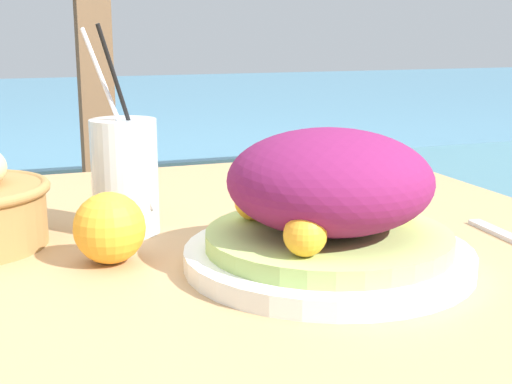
# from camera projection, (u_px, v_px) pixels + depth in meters

# --- Properties ---
(patio_table) EXTENTS (0.98, 0.91, 0.71)m
(patio_table) POSITION_uv_depth(u_px,v_px,m) (197.00, 320.00, 0.84)
(patio_table) COLOR tan
(patio_table) RESTS_ON ground_plane
(railing_fence) EXTENTS (2.80, 0.08, 1.13)m
(railing_fence) POSITION_uv_depth(u_px,v_px,m) (95.00, 78.00, 1.53)
(railing_fence) COLOR brown
(railing_fence) RESTS_ON ground_plane
(sea_backdrop) EXTENTS (12.00, 4.00, 0.55)m
(sea_backdrop) POSITION_uv_depth(u_px,v_px,m) (41.00, 152.00, 3.95)
(sea_backdrop) COLOR teal
(sea_backdrop) RESTS_ON ground_plane
(salad_plate) EXTENTS (0.30, 0.30, 0.14)m
(salad_plate) POSITION_uv_depth(u_px,v_px,m) (329.00, 208.00, 0.72)
(salad_plate) COLOR white
(salad_plate) RESTS_ON patio_table
(drink_glass) EXTENTS (0.08, 0.08, 0.24)m
(drink_glass) POSITION_uv_depth(u_px,v_px,m) (125.00, 176.00, 0.84)
(drink_glass) COLOR silver
(drink_glass) RESTS_ON patio_table
(orange_near_basket) EXTENTS (0.08, 0.08, 0.08)m
(orange_near_basket) POSITION_uv_depth(u_px,v_px,m) (110.00, 228.00, 0.74)
(orange_near_basket) COLOR #F9A328
(orange_near_basket) RESTS_ON patio_table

